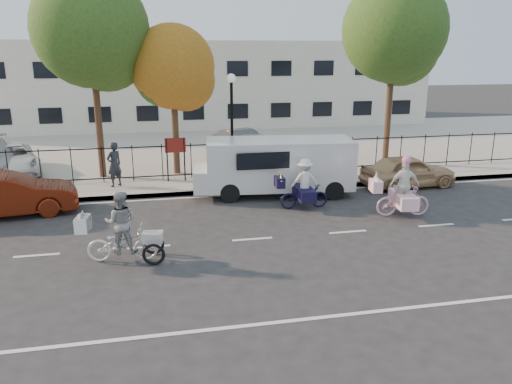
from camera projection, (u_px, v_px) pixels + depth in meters
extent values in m
plane|color=#333334|center=(252.00, 239.00, 14.74)|extent=(120.00, 120.00, 0.00)
cube|color=#A8A399|center=(227.00, 191.00, 19.48)|extent=(60.00, 0.10, 0.15)
cube|color=#A8A399|center=(223.00, 184.00, 20.47)|extent=(60.00, 2.20, 0.15)
cube|color=#A8A399|center=(202.00, 145.00, 28.85)|extent=(60.00, 15.60, 0.15)
cube|color=silver|center=(187.00, 83.00, 37.46)|extent=(34.00, 10.00, 6.00)
cylinder|color=black|center=(232.00, 131.00, 20.66)|extent=(0.12, 0.12, 4.00)
sphere|color=white|center=(231.00, 78.00, 20.07)|extent=(0.36, 0.36, 0.36)
cylinder|color=black|center=(167.00, 160.00, 20.43)|extent=(0.06, 0.06, 1.80)
cylinder|color=black|center=(184.00, 159.00, 20.57)|extent=(0.06, 0.06, 1.80)
cube|color=#59140F|center=(175.00, 145.00, 20.33)|extent=(0.85, 0.04, 0.60)
imported|color=white|center=(122.00, 244.00, 13.13)|extent=(1.89, 0.85, 0.96)
imported|color=white|center=(121.00, 222.00, 12.96)|extent=(0.88, 0.73, 1.68)
cube|color=white|center=(83.00, 224.00, 12.88)|extent=(0.39, 0.62, 0.38)
cone|color=white|center=(83.00, 213.00, 12.93)|extent=(0.15, 0.15, 0.19)
cone|color=white|center=(81.00, 216.00, 12.69)|extent=(0.15, 0.15, 0.19)
torus|color=black|center=(154.00, 255.00, 12.89)|extent=(0.60, 0.15, 0.60)
torus|color=black|center=(153.00, 244.00, 13.59)|extent=(0.60, 0.15, 0.60)
cube|color=white|center=(153.00, 237.00, 13.15)|extent=(0.57, 0.43, 0.27)
imported|color=#DBA7BF|center=(403.00, 201.00, 16.67)|extent=(1.85, 0.76, 1.08)
imported|color=white|center=(404.00, 185.00, 16.51)|extent=(1.04, 0.55, 1.70)
cube|color=#FABEC9|center=(376.00, 186.00, 16.46)|extent=(0.40, 0.63, 0.39)
cone|color=white|center=(376.00, 176.00, 16.36)|extent=(0.13, 0.13, 0.35)
cube|color=#FABEC9|center=(403.00, 199.00, 16.65)|extent=(0.79, 1.47, 0.43)
sphere|color=pink|center=(407.00, 160.00, 16.29)|extent=(0.30, 0.30, 0.30)
imported|color=#110F34|center=(304.00, 196.00, 17.56)|extent=(1.71, 0.64, 0.89)
imported|color=white|center=(304.00, 181.00, 17.41)|extent=(1.02, 0.60, 1.56)
cube|color=black|center=(280.00, 182.00, 17.26)|extent=(0.31, 0.55, 0.36)
cone|color=yellow|center=(278.00, 175.00, 17.37)|extent=(0.12, 0.23, 0.32)
cone|color=yellow|center=(281.00, 178.00, 17.04)|extent=(0.12, 0.23, 0.32)
cube|color=black|center=(304.00, 193.00, 17.53)|extent=(0.58, 1.30, 0.40)
cube|color=white|center=(279.00, 163.00, 19.03)|extent=(5.70, 2.66, 1.83)
cube|color=white|center=(201.00, 180.00, 18.58)|extent=(0.74, 2.03, 0.82)
cylinder|color=black|center=(233.00, 194.00, 18.04)|extent=(0.74, 0.35, 0.71)
cylinder|color=black|center=(226.00, 182.00, 19.73)|extent=(0.74, 0.35, 0.71)
cylinder|color=black|center=(335.00, 189.00, 18.80)|extent=(0.74, 0.35, 0.71)
cylinder|color=black|center=(319.00, 177.00, 20.49)|extent=(0.74, 0.35, 0.71)
imported|color=#621B0B|center=(7.00, 195.00, 16.64)|extent=(4.66, 2.28, 1.47)
imported|color=tan|center=(408.00, 171.00, 20.24)|extent=(3.98, 1.86, 1.32)
imported|color=black|center=(114.00, 164.00, 19.67)|extent=(0.77, 0.74, 1.78)
imported|color=white|center=(10.00, 159.00, 21.81)|extent=(3.51, 5.08, 1.29)
imported|color=#484C4F|center=(243.00, 143.00, 25.36)|extent=(2.75, 4.31, 1.34)
imported|color=#9D9EA4|center=(259.00, 148.00, 24.20)|extent=(2.67, 4.25, 1.35)
cylinder|color=#442D1D|center=(98.00, 117.00, 20.77)|extent=(0.28, 0.28, 5.41)
sphere|color=#385B1E|center=(91.00, 29.00, 19.81)|extent=(4.63, 4.63, 4.63)
sphere|color=#385B1E|center=(106.00, 50.00, 20.31)|extent=(3.40, 3.40, 3.40)
cylinder|color=#442D1D|center=(175.00, 130.00, 21.56)|extent=(0.28, 0.28, 4.13)
sphere|color=#9F6219|center=(173.00, 67.00, 20.83)|extent=(3.54, 3.54, 3.54)
sphere|color=#9F6219|center=(185.00, 81.00, 21.28)|extent=(2.60, 2.60, 2.60)
cylinder|color=#442D1D|center=(389.00, 109.00, 23.30)|extent=(0.28, 0.28, 5.48)
sphere|color=#385B1E|center=(394.00, 30.00, 22.34)|extent=(4.69, 4.69, 4.69)
sphere|color=#385B1E|center=(401.00, 48.00, 22.84)|extent=(3.44, 3.44, 3.44)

